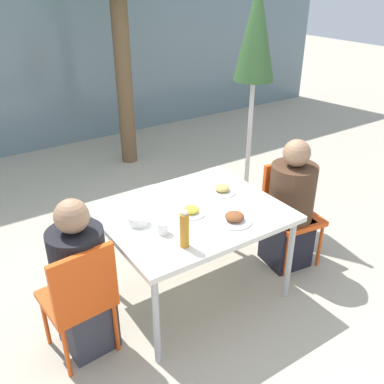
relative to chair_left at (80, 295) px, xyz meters
The scene contains 14 objects.
ground_plane 1.06m from the chair_left, ahead, with size 24.00×24.00×0.00m, color #B2A893.
building_facade 4.14m from the chair_left, 76.75° to the left, with size 10.00×0.20×3.00m.
dining_table 0.95m from the chair_left, ahead, with size 1.26×1.04×0.73m.
chair_left is the anchor object (origin of this frame).
person_left 0.10m from the chair_left, 62.63° to the left, with size 0.34×0.34×1.11m.
chair_right 1.86m from the chair_left, ahead, with size 0.45×0.45×0.86m.
person_right 1.80m from the chair_left, ahead, with size 0.37×0.37×1.12m.
closed_umbrella 2.57m from the chair_left, 23.47° to the left, with size 0.37×0.37×2.23m.
plate_0 1.12m from the chair_left, ahead, with size 0.24×0.24×0.07m.
plate_1 0.93m from the chair_left, ahead, with size 0.20×0.20×0.06m.
plate_2 1.32m from the chair_left, 11.55° to the left, with size 0.22×0.22×0.06m.
bottle 0.75m from the chair_left, 16.49° to the right, with size 0.06×0.06×0.25m.
drinking_cup 0.66m from the chair_left, ahead, with size 0.08×0.08×0.08m.
salad_bowl 0.61m from the chair_left, 21.82° to the left, with size 0.14×0.14×0.06m.
Camera 1 is at (-1.47, -2.21, 2.26)m, focal length 40.00 mm.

